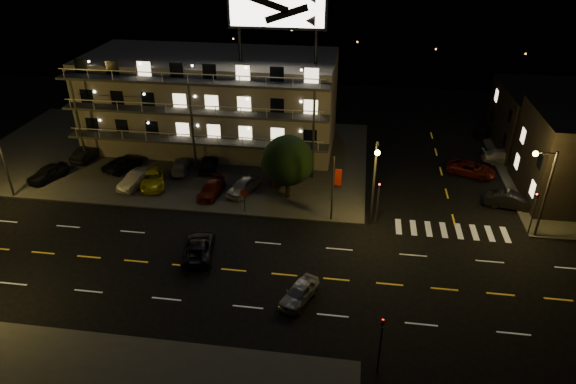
# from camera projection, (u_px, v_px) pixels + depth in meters

# --- Properties ---
(ground) EXTENTS (140.00, 140.00, 0.00)m
(ground) POSITION_uv_depth(u_px,v_px,m) (259.00, 272.00, 39.71)
(ground) COLOR black
(ground) RESTS_ON ground
(curb_nw) EXTENTS (44.00, 24.00, 0.15)m
(curb_nw) POSITION_uv_depth(u_px,v_px,m) (172.00, 154.00, 58.75)
(curb_nw) COLOR #373735
(curb_nw) RESTS_ON ground
(motel) EXTENTS (28.00, 13.80, 18.10)m
(motel) POSITION_uv_depth(u_px,v_px,m) (213.00, 100.00, 59.06)
(motel) COLOR gray
(motel) RESTS_ON ground
(side_bldg_back) EXTENTS (14.06, 12.00, 7.00)m
(side_bldg_back) POSITION_uv_depth(u_px,v_px,m) (563.00, 121.00, 58.51)
(side_bldg_back) COLOR black
(side_bldg_back) RESTS_ON ground
(streetlight_nc) EXTENTS (0.44, 1.92, 8.00)m
(streetlight_nc) POSITION_uv_depth(u_px,v_px,m) (375.00, 176.00, 43.12)
(streetlight_nc) COLOR #2D2D30
(streetlight_nc) RESTS_ON ground
(streetlight_ne) EXTENTS (1.92, 0.44, 8.00)m
(streetlight_ne) POSITION_uv_depth(u_px,v_px,m) (544.00, 185.00, 41.73)
(streetlight_ne) COLOR #2D2D30
(streetlight_ne) RESTS_ON ground
(signal_nw) EXTENTS (0.20, 0.27, 4.60)m
(signal_nw) POSITION_uv_depth(u_px,v_px,m) (378.00, 198.00, 44.70)
(signal_nw) COLOR #2D2D30
(signal_nw) RESTS_ON ground
(signal_sw) EXTENTS (0.20, 0.27, 4.60)m
(signal_sw) POSITION_uv_depth(u_px,v_px,m) (381.00, 340.00, 29.98)
(signal_sw) COLOR #2D2D30
(signal_sw) RESTS_ON ground
(signal_ne) EXTENTS (0.27, 0.20, 4.60)m
(signal_ne) POSITION_uv_depth(u_px,v_px,m) (534.00, 209.00, 43.07)
(signal_ne) COLOR #2D2D30
(signal_ne) RESTS_ON ground
(banner_north) EXTENTS (0.83, 0.16, 6.40)m
(banner_north) POSITION_uv_depth(u_px,v_px,m) (334.00, 187.00, 44.69)
(banner_north) COLOR #2D2D30
(banner_north) RESTS_ON ground
(stop_sign) EXTENTS (0.91, 0.11, 2.61)m
(stop_sign) POSITION_uv_depth(u_px,v_px,m) (244.00, 197.00, 46.68)
(stop_sign) COLOR #2D2D30
(stop_sign) RESTS_ON ground
(tree) EXTENTS (5.01, 4.82, 6.30)m
(tree) POSITION_uv_depth(u_px,v_px,m) (287.00, 162.00, 48.05)
(tree) COLOR black
(tree) RESTS_ON curb_nw
(lot_car_0) EXTENTS (3.26, 4.73, 1.49)m
(lot_car_0) POSITION_uv_depth(u_px,v_px,m) (48.00, 173.00, 52.72)
(lot_car_0) COLOR black
(lot_car_0) RESTS_ON curb_nw
(lot_car_1) EXTENTS (2.67, 4.71, 1.47)m
(lot_car_1) POSITION_uv_depth(u_px,v_px,m) (136.00, 179.00, 51.43)
(lot_car_1) COLOR #96969B
(lot_car_1) RESTS_ON curb_nw
(lot_car_2) EXTENTS (3.95, 5.52, 1.40)m
(lot_car_2) POSITION_uv_depth(u_px,v_px,m) (152.00, 179.00, 51.62)
(lot_car_2) COLOR gold
(lot_car_2) RESTS_ON curb_nw
(lot_car_3) EXTENTS (2.22, 4.49, 1.26)m
(lot_car_3) POSITION_uv_depth(u_px,v_px,m) (212.00, 189.00, 49.93)
(lot_car_3) COLOR #55150C
(lot_car_3) RESTS_ON curb_nw
(lot_car_4) EXTENTS (3.09, 4.66, 1.48)m
(lot_car_4) POSITION_uv_depth(u_px,v_px,m) (243.00, 186.00, 50.23)
(lot_car_4) COLOR #96969B
(lot_car_4) RESTS_ON curb_nw
(lot_car_5) EXTENTS (2.22, 4.68, 1.48)m
(lot_car_5) POSITION_uv_depth(u_px,v_px,m) (88.00, 153.00, 56.97)
(lot_car_5) COLOR black
(lot_car_5) RESTS_ON curb_nw
(lot_car_6) EXTENTS (3.71, 5.16, 1.31)m
(lot_car_6) POSITION_uv_depth(u_px,v_px,m) (123.00, 163.00, 54.99)
(lot_car_6) COLOR black
(lot_car_6) RESTS_ON curb_nw
(lot_car_7) EXTENTS (2.49, 4.56, 1.25)m
(lot_car_7) POSITION_uv_depth(u_px,v_px,m) (181.00, 165.00, 54.49)
(lot_car_7) COLOR #96969B
(lot_car_7) RESTS_ON curb_nw
(lot_car_8) EXTENTS (2.36, 4.65, 1.52)m
(lot_car_8) POSITION_uv_depth(u_px,v_px,m) (209.00, 162.00, 54.85)
(lot_car_8) COLOR black
(lot_car_8) RESTS_ON curb_nw
(lot_car_9) EXTENTS (2.71, 4.77, 1.49)m
(lot_car_9) POSITION_uv_depth(u_px,v_px,m) (279.00, 172.00, 52.87)
(lot_car_9) COLOR #55150C
(lot_car_9) RESTS_ON curb_nw
(side_car_0) EXTENTS (4.83, 2.38, 1.52)m
(side_car_0) POSITION_uv_depth(u_px,v_px,m) (511.00, 200.00, 47.99)
(side_car_0) COLOR black
(side_car_0) RESTS_ON ground
(side_car_1) EXTENTS (5.50, 4.01, 1.39)m
(side_car_1) POSITION_uv_depth(u_px,v_px,m) (472.00, 169.00, 53.95)
(side_car_1) COLOR #55150C
(side_car_1) RESTS_ON ground
(side_car_2) EXTENTS (4.93, 2.23, 1.40)m
(side_car_2) POSITION_uv_depth(u_px,v_px,m) (504.00, 156.00, 56.66)
(side_car_2) COLOR #96969B
(side_car_2) RESTS_ON ground
(side_car_3) EXTENTS (4.17, 2.98, 1.32)m
(side_car_3) POSITION_uv_depth(u_px,v_px,m) (489.00, 132.00, 63.06)
(side_car_3) COLOR black
(side_car_3) RESTS_ON ground
(road_car_east) EXTENTS (2.97, 4.23, 1.34)m
(road_car_east) POSITION_uv_depth(u_px,v_px,m) (299.00, 292.00, 36.62)
(road_car_east) COLOR #96969B
(road_car_east) RESTS_ON ground
(road_car_west) EXTENTS (3.26, 5.42, 1.41)m
(road_car_west) POSITION_uv_depth(u_px,v_px,m) (198.00, 247.00, 41.42)
(road_car_west) COLOR black
(road_car_west) RESTS_ON ground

